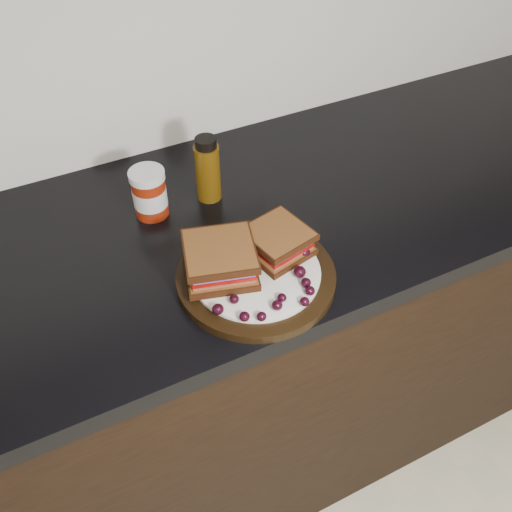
% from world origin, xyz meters
% --- Properties ---
extents(base_cabinets, '(3.96, 0.58, 0.86)m').
position_xyz_m(base_cabinets, '(0.00, 1.70, 0.43)').
color(base_cabinets, black).
rests_on(base_cabinets, ground_plane).
extents(countertop, '(3.98, 0.60, 0.04)m').
position_xyz_m(countertop, '(0.00, 1.70, 0.88)').
color(countertop, black).
rests_on(countertop, base_cabinets).
extents(plate, '(0.28, 0.28, 0.02)m').
position_xyz_m(plate, '(0.20, 1.54, 0.91)').
color(plate, black).
rests_on(plate, countertop).
extents(sandwich_left, '(0.15, 0.15, 0.05)m').
position_xyz_m(sandwich_left, '(0.15, 1.56, 0.95)').
color(sandwich_left, brown).
rests_on(sandwich_left, plate).
extents(sandwich_right, '(0.12, 0.12, 0.05)m').
position_xyz_m(sandwich_right, '(0.26, 1.56, 0.95)').
color(sandwich_right, brown).
rests_on(sandwich_right, plate).
extents(grape_0, '(0.02, 0.02, 0.02)m').
position_xyz_m(grape_0, '(0.11, 1.48, 0.93)').
color(grape_0, black).
rests_on(grape_0, plate).
extents(grape_1, '(0.02, 0.02, 0.02)m').
position_xyz_m(grape_1, '(0.14, 1.49, 0.93)').
color(grape_1, black).
rests_on(grape_1, plate).
extents(grape_2, '(0.02, 0.02, 0.02)m').
position_xyz_m(grape_2, '(0.14, 1.45, 0.93)').
color(grape_2, black).
rests_on(grape_2, plate).
extents(grape_3, '(0.02, 0.02, 0.02)m').
position_xyz_m(grape_3, '(0.16, 1.44, 0.93)').
color(grape_3, black).
rests_on(grape_3, plate).
extents(grape_4, '(0.02, 0.02, 0.02)m').
position_xyz_m(grape_4, '(0.20, 1.44, 0.93)').
color(grape_4, black).
rests_on(grape_4, plate).
extents(grape_5, '(0.02, 0.02, 0.01)m').
position_xyz_m(grape_5, '(0.21, 1.46, 0.93)').
color(grape_5, black).
rests_on(grape_5, plate).
extents(grape_6, '(0.02, 0.02, 0.02)m').
position_xyz_m(grape_6, '(0.24, 1.43, 0.93)').
color(grape_6, black).
rests_on(grape_6, plate).
extents(grape_7, '(0.02, 0.02, 0.02)m').
position_xyz_m(grape_7, '(0.26, 1.45, 0.93)').
color(grape_7, black).
rests_on(grape_7, plate).
extents(grape_8, '(0.02, 0.02, 0.02)m').
position_xyz_m(grape_8, '(0.26, 1.47, 0.93)').
color(grape_8, black).
rests_on(grape_8, plate).
extents(grape_9, '(0.02, 0.02, 0.02)m').
position_xyz_m(grape_9, '(0.26, 1.49, 0.93)').
color(grape_9, black).
rests_on(grape_9, plate).
extents(grape_10, '(0.02, 0.02, 0.02)m').
position_xyz_m(grape_10, '(0.29, 1.53, 0.93)').
color(grape_10, black).
rests_on(grape_10, plate).
extents(grape_11, '(0.02, 0.02, 0.02)m').
position_xyz_m(grape_11, '(0.28, 1.54, 0.93)').
color(grape_11, black).
rests_on(grape_11, plate).
extents(grape_12, '(0.02, 0.02, 0.02)m').
position_xyz_m(grape_12, '(0.29, 1.56, 0.93)').
color(grape_12, black).
rests_on(grape_12, plate).
extents(grape_13, '(0.02, 0.02, 0.02)m').
position_xyz_m(grape_13, '(0.27, 1.60, 0.93)').
color(grape_13, black).
rests_on(grape_13, plate).
extents(grape_14, '(0.01, 0.01, 0.01)m').
position_xyz_m(grape_14, '(0.15, 1.58, 0.93)').
color(grape_14, black).
rests_on(grape_14, plate).
extents(grape_15, '(0.02, 0.02, 0.02)m').
position_xyz_m(grape_15, '(0.15, 1.56, 0.93)').
color(grape_15, black).
rests_on(grape_15, plate).
extents(grape_16, '(0.02, 0.02, 0.02)m').
position_xyz_m(grape_16, '(0.11, 1.54, 0.93)').
color(grape_16, black).
rests_on(grape_16, plate).
extents(grape_17, '(0.02, 0.02, 0.02)m').
position_xyz_m(grape_17, '(0.13, 1.53, 0.93)').
color(grape_17, black).
rests_on(grape_17, plate).
extents(grape_18, '(0.02, 0.02, 0.02)m').
position_xyz_m(grape_18, '(0.14, 1.58, 0.93)').
color(grape_18, black).
rests_on(grape_18, plate).
extents(grape_19, '(0.02, 0.02, 0.02)m').
position_xyz_m(grape_19, '(0.13, 1.56, 0.93)').
color(grape_19, black).
rests_on(grape_19, plate).
extents(grape_20, '(0.02, 0.02, 0.01)m').
position_xyz_m(grape_20, '(0.14, 1.54, 0.93)').
color(grape_20, black).
rests_on(grape_20, plate).
extents(condiment_jar, '(0.09, 0.09, 0.10)m').
position_xyz_m(condiment_jar, '(0.10, 1.79, 0.95)').
color(condiment_jar, maroon).
rests_on(condiment_jar, countertop).
extents(oil_bottle, '(0.06, 0.06, 0.14)m').
position_xyz_m(oil_bottle, '(0.22, 1.79, 0.97)').
color(oil_bottle, '#4E3207').
rests_on(oil_bottle, countertop).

